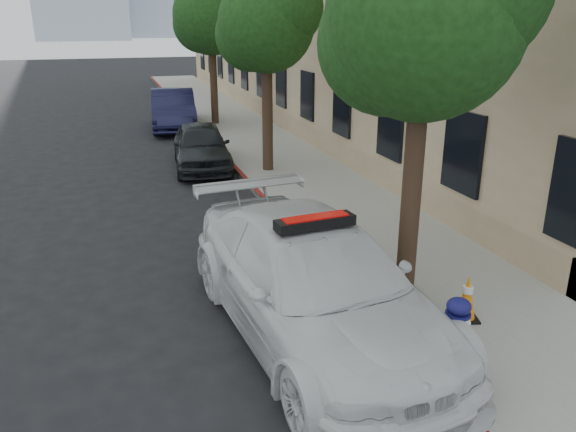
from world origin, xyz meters
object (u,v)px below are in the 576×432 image
(police_car, at_px, (314,282))
(parked_car_far, at_px, (173,109))
(parked_car_mid, at_px, (201,146))
(fire_hydrant, at_px, (456,334))
(traffic_cone, at_px, (467,298))

(police_car, relative_size, parked_car_far, 1.23)
(police_car, height_order, parked_car_mid, police_car)
(parked_car_far, relative_size, fire_hydrant, 5.01)
(parked_car_far, bearing_deg, fire_hydrant, -80.88)
(parked_car_mid, distance_m, fire_hydrant, 11.47)
(police_car, relative_size, fire_hydrant, 6.14)
(parked_car_mid, height_order, parked_car_far, parked_car_far)
(parked_car_far, xyz_separation_m, fire_hydrant, (1.21, -18.13, -0.17))
(parked_car_mid, bearing_deg, parked_car_far, 95.51)
(police_car, distance_m, parked_car_mid, 9.93)
(parked_car_mid, height_order, fire_hydrant, parked_car_mid)
(parked_car_far, bearing_deg, police_car, -85.04)
(traffic_cone, bearing_deg, parked_car_mid, 101.19)
(police_car, xyz_separation_m, parked_car_mid, (0.10, 9.93, -0.15))
(traffic_cone, bearing_deg, parked_car_far, 96.86)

